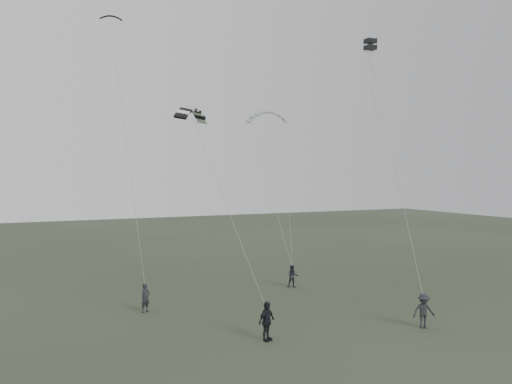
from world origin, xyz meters
name	(u,v)px	position (x,y,z in m)	size (l,w,h in m)	color
ground	(291,324)	(0.00, 0.00, 0.00)	(140.00, 140.00, 0.00)	#2C3625
flyer_left	(145,298)	(-6.68, 5.66, 0.85)	(0.62, 0.41, 1.71)	black
flyer_right	(293,276)	(4.39, 7.69, 0.81)	(0.78, 0.61, 1.61)	#24242A
flyer_center	(267,321)	(-2.41, -1.91, 0.97)	(1.13, 0.47, 1.94)	black
flyer_far	(424,311)	(6.02, -3.64, 0.92)	(1.19, 0.68, 1.84)	#242328
kite_dark_small	(111,16)	(-7.39, 12.85, 19.30)	(1.52, 0.46, 0.50)	black
kite_pale_large	(267,112)	(6.34, 15.80, 13.66)	(3.64, 0.82, 1.52)	#A6A8AA
kite_striped	(192,109)	(-3.40, 6.85, 12.32)	(3.14, 0.79, 1.22)	black
kite_box	(370,44)	(8.37, 4.10, 16.99)	(0.68, 0.68, 0.73)	black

